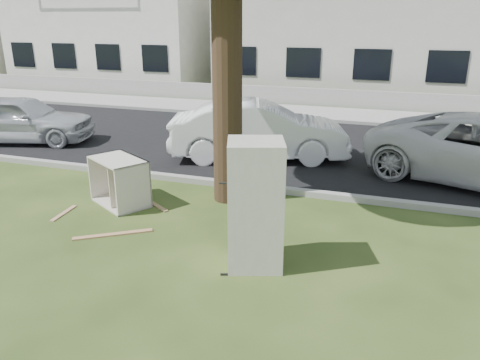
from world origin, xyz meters
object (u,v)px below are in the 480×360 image
(car_center, at_px, (259,130))
(car_left, at_px, (21,119))
(cabinet, at_px, (120,181))
(fridge, at_px, (255,205))

(car_center, xyz_separation_m, car_left, (-6.77, -0.55, -0.05))
(cabinet, relative_size, car_center, 0.26)
(cabinet, xyz_separation_m, car_left, (-5.18, 3.18, 0.23))
(fridge, height_order, car_left, fridge)
(car_left, bearing_deg, fridge, -135.23)
(fridge, bearing_deg, car_left, 132.28)
(car_center, height_order, car_left, car_center)
(cabinet, relative_size, car_left, 0.29)
(car_left, bearing_deg, cabinet, -137.75)
(fridge, xyz_separation_m, car_left, (-8.24, 4.57, -0.23))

